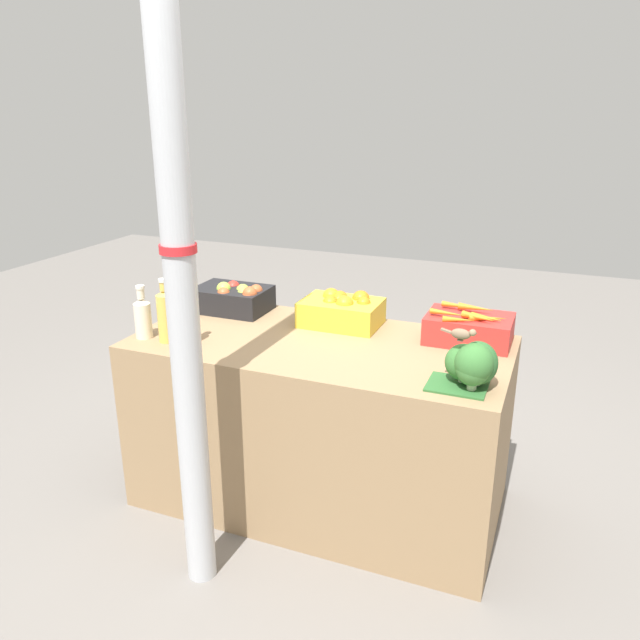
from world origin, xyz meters
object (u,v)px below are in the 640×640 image
object	(u,v)px
support_pole	(180,269)
broccoli_pile	(472,365)
juice_bottle_golden	(166,315)
juice_bottle_ruby	(186,320)
juice_bottle_cloudy	(143,316)
apple_crate	(234,298)
orange_crate	(342,310)
sparrow_bird	(462,334)
carrot_crate	(469,328)

from	to	relation	value
support_pole	broccoli_pile	size ratio (longest dim) A/B	10.30
juice_bottle_golden	juice_bottle_ruby	bearing A→B (deg)	0.00
support_pole	juice_bottle_ruby	bearing A→B (deg)	123.87
juice_bottle_cloudy	broccoli_pile	bearing A→B (deg)	0.43
apple_crate	juice_bottle_cloudy	distance (m)	0.52
juice_bottle_ruby	broccoli_pile	bearing A→B (deg)	0.51
orange_crate	sparrow_bird	world-z (taller)	sparrow_bird
juice_bottle_cloudy	juice_bottle_golden	world-z (taller)	juice_bottle_golden
broccoli_pile	juice_bottle_cloudy	xyz separation A→B (m)	(-1.46, -0.01, 0.01)
apple_crate	juice_bottle_golden	size ratio (longest dim) A/B	1.29
juice_bottle_ruby	carrot_crate	bearing A→B (deg)	23.32
broccoli_pile	juice_bottle_golden	size ratio (longest dim) A/B	0.86
apple_crate	carrot_crate	bearing A→B (deg)	0.15
broccoli_pile	juice_bottle_ruby	size ratio (longest dim) A/B	0.92
support_pole	orange_crate	bearing A→B (deg)	74.08
juice_bottle_cloudy	sparrow_bird	bearing A→B (deg)	-0.11
carrot_crate	sparrow_bird	distance (m)	0.52
broccoli_pile	sparrow_bird	bearing A→B (deg)	-162.60
apple_crate	juice_bottle_cloudy	xyz separation A→B (m)	(-0.19, -0.49, 0.03)
support_pole	juice_bottle_golden	size ratio (longest dim) A/B	8.91
carrot_crate	juice_bottle_ruby	bearing A→B (deg)	-156.68
broccoli_pile	juice_bottle_cloudy	world-z (taller)	juice_bottle_cloudy
support_pole	broccoli_pile	bearing A→B (deg)	24.25
broccoli_pile	juice_bottle_golden	world-z (taller)	juice_bottle_golden
orange_crate	broccoli_pile	xyz separation A→B (m)	(0.69, -0.49, 0.02)
support_pole	juice_bottle_ruby	xyz separation A→B (m)	(-0.28, 0.42, -0.35)
support_pole	apple_crate	world-z (taller)	support_pole
support_pole	apple_crate	bearing A→B (deg)	109.46
orange_crate	juice_bottle_ruby	size ratio (longest dim) A/B	1.36
apple_crate	sparrow_bird	xyz separation A→B (m)	(1.22, -0.49, 0.14)
apple_crate	sparrow_bird	distance (m)	1.33
orange_crate	carrot_crate	world-z (taller)	same
juice_bottle_cloudy	support_pole	bearing A→B (deg)	-39.38
support_pole	carrot_crate	bearing A→B (deg)	46.51
broccoli_pile	juice_bottle_ruby	distance (m)	1.23
juice_bottle_ruby	sparrow_bird	bearing A→B (deg)	-0.13
apple_crate	broccoli_pile	bearing A→B (deg)	-20.65
carrot_crate	juice_bottle_golden	size ratio (longest dim) A/B	1.29
carrot_crate	juice_bottle_cloudy	xyz separation A→B (m)	(-1.37, -0.49, 0.03)
juice_bottle_golden	carrot_crate	bearing A→B (deg)	21.58
apple_crate	broccoli_pile	world-z (taller)	broccoli_pile
carrot_crate	juice_bottle_ruby	xyz separation A→B (m)	(-1.14, -0.49, 0.05)
broccoli_pile	apple_crate	bearing A→B (deg)	159.35
juice_bottle_ruby	apple_crate	bearing A→B (deg)	94.73
orange_crate	juice_bottle_ruby	xyz separation A→B (m)	(-0.54, -0.50, 0.04)
broccoli_pile	sparrow_bird	world-z (taller)	sparrow_bird
sparrow_bird	broccoli_pile	bearing A→B (deg)	22.14
carrot_crate	juice_bottle_cloudy	size ratio (longest dim) A/B	1.52
carrot_crate	juice_bottle_cloudy	world-z (taller)	juice_bottle_cloudy
juice_bottle_ruby	juice_bottle_golden	bearing A→B (deg)	180.00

